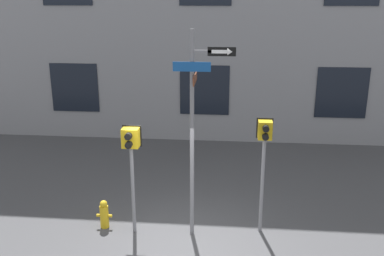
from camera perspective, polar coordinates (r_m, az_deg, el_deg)
ground_plane at (r=9.45m, az=-1.36°, el=-15.76°), size 60.00×60.00×0.00m
street_sign_pole at (r=8.89m, az=0.45°, el=0.89°), size 1.25×0.75×4.53m
pedestrian_signal_left at (r=9.27m, az=-8.13°, el=-2.85°), size 0.42×0.40×2.49m
pedestrian_signal_right at (r=9.32m, az=9.61°, el=-2.35°), size 0.36×0.40×2.64m
fire_hydrant at (r=10.25m, az=-11.62°, el=-11.21°), size 0.36×0.20×0.68m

